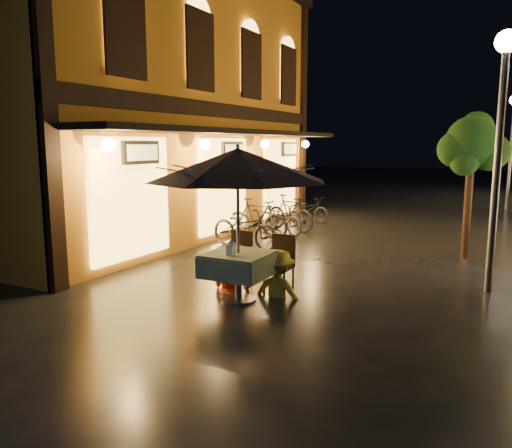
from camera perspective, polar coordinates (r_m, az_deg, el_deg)
The scene contains 17 objects.
ground at distance 8.16m, azimuth 2.42°, elevation -8.44°, with size 90.00×90.00×0.00m, color black.
west_building at distance 14.32m, azimuth -11.91°, elevation 13.96°, with size 5.90×11.40×7.40m.
street_tree at distance 11.59m, azimuth 23.51°, elevation 8.18°, with size 1.43×1.20×3.15m.
streetlamp_near at distance 9.06m, azimuth 26.22°, elevation 11.09°, with size 0.36×0.36×4.23m.
streetlamp_far at distance 21.05m, azimuth 27.24°, elevation 9.40°, with size 0.36×0.36×4.23m.
cafe_table at distance 7.87m, azimuth -2.04°, elevation -4.67°, with size 0.99×0.99×0.78m.
patio_umbrella at distance 7.65m, azimuth -2.10°, elevation 6.76°, with size 2.83×2.83×2.46m.
cafe_chair_left at distance 8.70m, azimuth -1.92°, elevation -3.66°, with size 0.42×0.42×0.97m.
cafe_chair_right at distance 8.34m, azimuth 2.88°, elevation -4.22°, with size 0.42×0.42×0.97m.
table_lantern at distance 7.61m, azimuth -2.89°, elevation -2.60°, with size 0.16×0.16×0.25m.
person_orange at distance 8.45m, azimuth -2.76°, elevation -2.15°, with size 0.79×0.61×1.62m, color #EF4401.
person_yellow at distance 8.11m, azimuth 2.63°, elevation -3.13°, with size 0.96×0.55×1.49m, color yellow.
bicycle_0 at distance 11.83m, azimuth -1.31°, elevation -0.40°, with size 0.67×1.91×1.00m, color black.
bicycle_1 at distance 13.04m, azimuth 0.07°, elevation 0.64°, with size 0.50×1.77×1.07m, color black.
bicycle_2 at distance 13.75m, azimuth 2.77°, elevation 0.69°, with size 0.59×1.69×0.89m, color black.
bicycle_3 at distance 14.26m, azimuth 3.90°, elevation 1.29°, with size 0.49×1.72×1.03m, color black.
bicycle_4 at distance 16.01m, azimuth 5.98°, elevation 1.70°, with size 0.53×1.52×0.80m, color black.
Camera 1 is at (3.31, -7.04, 2.47)m, focal length 35.00 mm.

